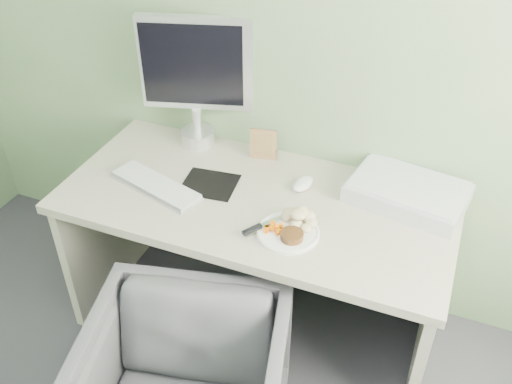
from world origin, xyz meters
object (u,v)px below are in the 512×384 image
at_px(plate, 288,232).
at_px(scanner, 407,193).
at_px(desk, 256,232).
at_px(monitor, 196,75).

bearing_deg(plate, scanner, 44.98).
distance_m(desk, scanner, 0.65).
bearing_deg(monitor, scanner, -21.98).
relative_size(scanner, monitor, 0.76).
distance_m(scanner, monitor, 1.03).
height_order(plate, monitor, monitor).
distance_m(desk, plate, 0.32).
bearing_deg(desk, monitor, 142.10).
height_order(plate, scanner, scanner).
xyz_separation_m(desk, monitor, (-0.41, 0.32, 0.52)).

